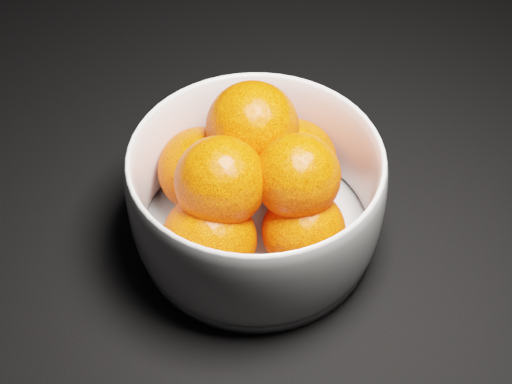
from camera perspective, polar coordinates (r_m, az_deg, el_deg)
name	(u,v)px	position (r m, az deg, el deg)	size (l,w,h in m)	color
bowl	(256,196)	(0.62, 0.00, -0.34)	(0.22, 0.22, 0.11)	silver
orange_pile	(251,181)	(0.61, -0.40, 0.92)	(0.18, 0.17, 0.12)	#FF4105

